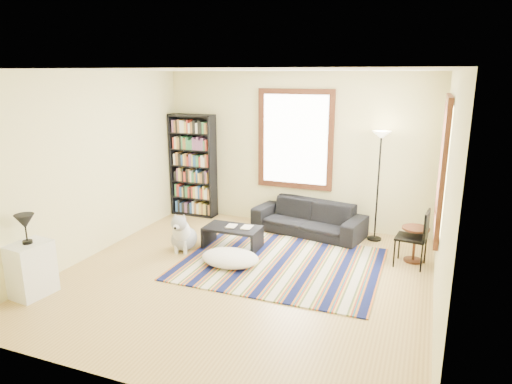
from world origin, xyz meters
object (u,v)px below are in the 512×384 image
(bookshelf, at_px, (193,166))
(floor_lamp, at_px, (378,187))
(floor_cushion, at_px, (230,258))
(folding_chair, at_px, (411,238))
(white_cabinet, at_px, (31,269))
(dog, at_px, (184,231))
(coffee_table, at_px, (233,238))
(sofa, at_px, (308,218))
(side_table, at_px, (414,244))

(bookshelf, height_order, floor_lamp, bookshelf)
(floor_cushion, relative_size, floor_lamp, 0.47)
(floor_lamp, xyz_separation_m, folding_chair, (0.61, -0.91, -0.50))
(folding_chair, distance_m, white_cabinet, 5.21)
(bookshelf, height_order, dog, bookshelf)
(bookshelf, distance_m, coffee_table, 2.18)
(sofa, xyz_separation_m, coffee_table, (-0.96, -1.13, -0.11))
(dog, bearing_deg, floor_cushion, -27.80)
(bookshelf, bearing_deg, folding_chair, -14.51)
(floor_cushion, distance_m, floor_lamp, 2.76)
(bookshelf, distance_m, floor_cushion, 2.79)
(bookshelf, xyz_separation_m, coffee_table, (1.46, -1.40, -0.82))
(floor_cushion, bearing_deg, coffee_table, 110.89)
(floor_cushion, xyz_separation_m, white_cabinet, (-1.97, -1.77, 0.24))
(coffee_table, distance_m, floor_lamp, 2.55)
(coffee_table, bearing_deg, side_table, 10.12)
(floor_cushion, height_order, dog, dog)
(folding_chair, xyz_separation_m, dog, (-3.42, -0.66, -0.12))
(coffee_table, xyz_separation_m, white_cabinet, (-1.73, -2.40, 0.17))
(bookshelf, distance_m, side_table, 4.39)
(sofa, height_order, dog, dog)
(folding_chair, bearing_deg, dog, -162.25)
(bookshelf, relative_size, folding_chair, 2.33)
(sofa, xyz_separation_m, folding_chair, (1.76, -0.81, 0.14))
(coffee_table, distance_m, side_table, 2.81)
(coffee_table, xyz_separation_m, floor_lamp, (2.10, 1.23, 0.75))
(coffee_table, height_order, floor_cushion, coffee_table)
(sofa, height_order, white_cabinet, white_cabinet)
(floor_lamp, height_order, white_cabinet, floor_lamp)
(floor_cushion, bearing_deg, floor_lamp, 44.94)
(floor_lamp, bearing_deg, coffee_table, -149.65)
(sofa, xyz_separation_m, bookshelf, (-2.42, 0.27, 0.71))
(white_cabinet, bearing_deg, folding_chair, 37.68)
(side_table, bearing_deg, floor_lamp, 131.97)
(bookshelf, xyz_separation_m, floor_lamp, (3.56, -0.17, -0.07))
(folding_chair, relative_size, white_cabinet, 1.23)
(folding_chair, bearing_deg, floor_cushion, -152.18)
(white_cabinet, bearing_deg, bookshelf, 92.18)
(floor_cushion, height_order, side_table, side_table)
(coffee_table, distance_m, folding_chair, 2.75)
(side_table, bearing_deg, white_cabinet, -147.29)
(coffee_table, height_order, side_table, side_table)
(white_cabinet, bearing_deg, side_table, 38.99)
(bookshelf, height_order, side_table, bookshelf)
(side_table, xyz_separation_m, white_cabinet, (-4.50, -2.89, 0.08))
(white_cabinet, bearing_deg, floor_cushion, 48.15)
(side_table, relative_size, folding_chair, 0.63)
(floor_lamp, bearing_deg, folding_chair, -56.04)
(bookshelf, bearing_deg, coffee_table, -43.86)
(folding_chair, bearing_deg, floor_lamp, 130.83)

